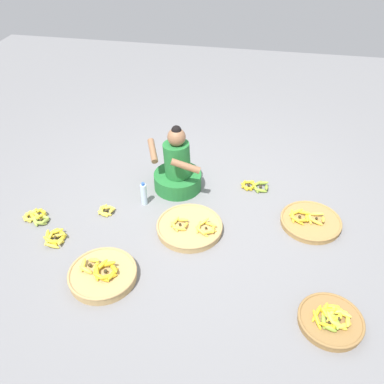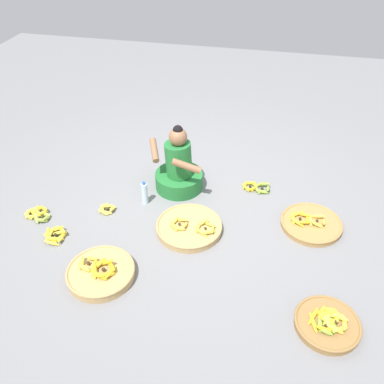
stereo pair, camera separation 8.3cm
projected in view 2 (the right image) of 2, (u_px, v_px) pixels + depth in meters
name	position (u px, v px, depth m)	size (l,w,h in m)	color
ground_plane	(196.00, 207.00, 4.25)	(10.00, 10.00, 0.00)	slate
vendor_woman_front	(178.00, 169.00, 4.37)	(0.65, 0.52, 0.77)	#237233
banana_basket_mid_right	(328.00, 323.00, 3.09)	(0.51, 0.51, 0.14)	olive
banana_basket_front_left	(101.00, 272.00, 3.48)	(0.59, 0.59, 0.17)	tan
banana_basket_near_bicycle	(189.00, 227.00, 3.95)	(0.65, 0.65, 0.15)	tan
banana_basket_back_left	(311.00, 223.00, 3.99)	(0.60, 0.60, 0.13)	#A87F47
loose_bananas_front_center	(107.00, 209.00, 4.19)	(0.18, 0.19, 0.08)	yellow
loose_bananas_front_right	(55.00, 235.00, 3.87)	(0.24, 0.26, 0.10)	yellow
loose_bananas_near_vendor	(38.00, 214.00, 4.12)	(0.30, 0.26, 0.09)	yellow
loose_bananas_mid_left	(256.00, 187.00, 4.48)	(0.32, 0.22, 0.09)	gold
water_bottle	(145.00, 193.00, 4.23)	(0.06, 0.06, 0.27)	silver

